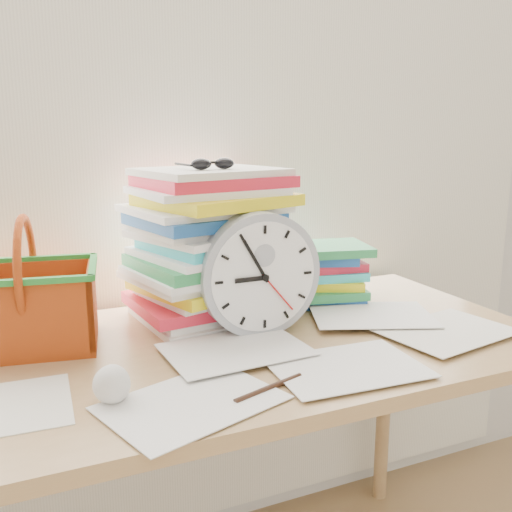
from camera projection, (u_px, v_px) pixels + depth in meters
name	position (u px, v px, depth m)	size (l,w,h in m)	color
curtain	(172.00, 89.00, 1.44)	(2.40, 0.01, 2.50)	white
desk	(228.00, 376.00, 1.24)	(1.40, 0.70, 0.75)	#A7804E
paper_stack	(209.00, 245.00, 1.36)	(0.36, 0.29, 0.36)	white
clock	(259.00, 274.00, 1.25)	(0.28, 0.28, 0.06)	#9EA3AD
sunglasses	(213.00, 164.00, 1.28)	(0.12, 0.10, 0.03)	black
book_stack	(320.00, 273.00, 1.52)	(0.26, 0.20, 0.15)	white
basket	(28.00, 283.00, 1.18)	(0.27, 0.21, 0.27)	#BF4812
crumpled_ball	(111.00, 384.00, 0.95)	(0.07, 0.07, 0.07)	white
pen	(269.00, 388.00, 1.00)	(0.01, 0.01, 0.16)	black
scattered_papers	(228.00, 341.00, 1.22)	(1.26, 0.42, 0.02)	white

